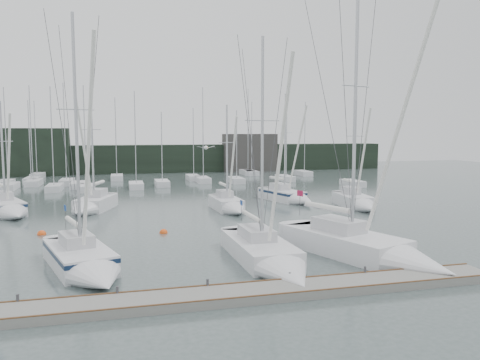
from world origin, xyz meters
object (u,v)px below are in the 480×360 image
sailboat_mid_b (90,206)px  sailboat_mid_d (290,197)px  buoy_a (164,233)px  sailboat_near_center (272,260)px  sailboat_near_right (376,252)px  sailboat_mid_e (358,203)px  sailboat_mid_c (230,206)px  sailboat_near_left (87,264)px  sailboat_mid_a (8,209)px  buoy_c (42,235)px

sailboat_mid_b → sailboat_mid_d: bearing=21.1°
sailboat_mid_b → buoy_a: 12.18m
sailboat_near_center → sailboat_near_right: size_ratio=0.81×
sailboat_mid_e → buoy_a: (-19.25, -6.39, -0.57)m
sailboat_near_right → sailboat_mid_d: sailboat_near_right is taller
sailboat_mid_c → sailboat_mid_d: 8.62m
sailboat_near_left → buoy_a: (4.79, 9.18, -0.57)m
buoy_a → sailboat_near_right: bearing=-44.4°
sailboat_near_center → sailboat_near_right: 6.15m
sailboat_mid_a → sailboat_mid_c: bearing=-31.8°
sailboat_mid_a → buoy_c: (4.04, -8.79, -0.61)m
sailboat_near_left → sailboat_mid_d: size_ratio=1.19×
sailboat_near_right → sailboat_mid_e: size_ratio=1.46×
sailboat_mid_b → buoy_c: size_ratio=20.18×
sailboat_mid_a → sailboat_mid_e: bearing=-31.3°
sailboat_mid_b → sailboat_mid_d: size_ratio=1.04×
sailboat_near_center → sailboat_mid_e: size_ratio=1.18×
sailboat_near_right → sailboat_mid_e: sailboat_near_right is taller
buoy_c → sailboat_mid_a: bearing=114.7°
sailboat_near_left → sailboat_mid_e: bearing=15.8°
sailboat_mid_a → sailboat_mid_b: sailboat_mid_b is taller
sailboat_mid_a → buoy_a: 16.44m
sailboat_mid_e → buoy_a: sailboat_mid_e is taller
sailboat_mid_b → sailboat_mid_c: bearing=4.4°
sailboat_mid_d → buoy_c: sailboat_mid_d is taller
sailboat_mid_b → buoy_a: (5.73, -10.74, -0.59)m
sailboat_mid_b → buoy_c: (-2.86, -9.03, -0.59)m
sailboat_mid_c → sailboat_mid_e: sailboat_mid_e is taller
sailboat_near_left → sailboat_mid_b: sailboat_near_left is taller
sailboat_near_right → sailboat_near_center: bearing=157.3°
sailboat_mid_c → sailboat_near_center: bearing=-98.8°
sailboat_mid_c → buoy_c: 16.61m
sailboat_mid_a → sailboat_mid_e: (31.89, -4.11, -0.05)m
sailboat_mid_c → sailboat_mid_d: sailboat_mid_d is taller
sailboat_mid_a → sailboat_mid_e: sailboat_mid_e is taller
sailboat_mid_b → sailboat_mid_d: 20.16m
sailboat_mid_b → sailboat_mid_e: 25.36m
sailboat_near_center → sailboat_mid_d: bearing=65.8°
sailboat_mid_c → sailboat_near_left: bearing=-127.1°
sailboat_mid_d → sailboat_near_left: bearing=-148.1°
buoy_a → buoy_c: (-8.60, 1.71, 0.00)m
sailboat_near_left → sailboat_mid_d: 28.56m
sailboat_mid_c → sailboat_mid_a: bearing=169.5°
buoy_a → sailboat_mid_a: bearing=140.3°
sailboat_near_right → buoy_a: bearing=115.4°
sailboat_mid_d → sailboat_mid_a: bearing=167.2°
sailboat_near_left → buoy_a: 10.37m
sailboat_mid_a → sailboat_mid_c: (19.49, -2.69, -0.07)m
sailboat_mid_d → buoy_c: size_ratio=19.43×
sailboat_near_right → sailboat_mid_e: bearing=44.2°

